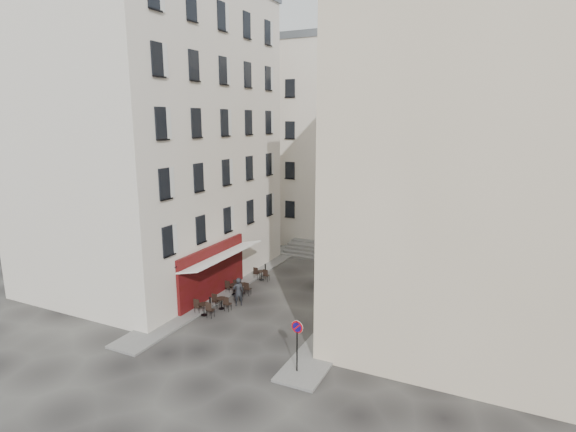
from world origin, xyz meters
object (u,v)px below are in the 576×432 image
Objects in this scene: bistro_table_a at (204,308)px; bistro_table_b at (222,302)px; no_parking_sign at (297,336)px; pedestrian at (238,292)px.

bistro_table_a is 1.29m from bistro_table_b.
no_parking_sign is 8.49m from pedestrian.
no_parking_sign reaches higher than pedestrian.
bistro_table_a is 1.04× the size of bistro_table_b.
bistro_table_a is at bearing -108.61° from bistro_table_b.
no_parking_sign is at bearing -23.49° from bistro_table_a.
no_parking_sign is at bearing -32.32° from bistro_table_b.
bistro_table_a is at bearing 24.81° from pedestrian.
no_parking_sign reaches higher than bistro_table_a.
bistro_table_b is (0.41, 1.22, -0.02)m from bistro_table_a.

